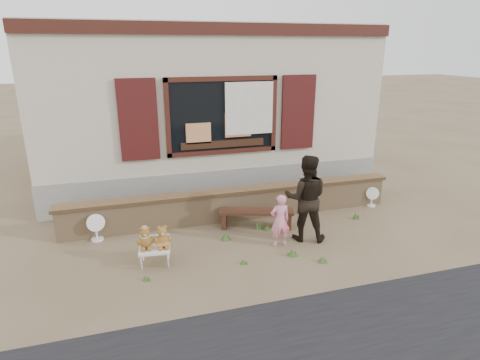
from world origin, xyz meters
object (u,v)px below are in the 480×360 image
object	(u,v)px
adult	(306,198)
teddy_bear_left	(145,237)
folding_chair	(155,249)
bench	(256,215)
child	(280,221)
teddy_bear_right	(162,236)

from	to	relation	value
adult	teddy_bear_left	bearing A→B (deg)	26.20
folding_chair	teddy_bear_left	bearing A→B (deg)	-180.00
bench	adult	world-z (taller)	adult
bench	child	distance (m)	0.90
folding_chair	adult	distance (m)	2.87
teddy_bear_left	folding_chair	bearing A→B (deg)	0.00
bench	teddy_bear_right	bearing A→B (deg)	-137.67
child	adult	size ratio (longest dim) A/B	0.61
bench	child	size ratio (longest dim) A/B	1.51
teddy_bear_right	child	world-z (taller)	child
teddy_bear_right	folding_chair	bearing A→B (deg)	180.00
teddy_bear_right	child	distance (m)	2.11
folding_chair	teddy_bear_left	world-z (taller)	teddy_bear_left
teddy_bear_left	teddy_bear_right	distance (m)	0.28
folding_chair	teddy_bear_right	xyz separation A→B (m)	(0.14, -0.02, 0.22)
bench	adult	size ratio (longest dim) A/B	0.92
bench	folding_chair	world-z (taller)	bench
folding_chair	teddy_bear_right	world-z (taller)	teddy_bear_right
child	adult	world-z (taller)	adult
teddy_bear_right	child	size ratio (longest dim) A/B	0.39
teddy_bear_left	child	world-z (taller)	child
folding_chair	child	distance (m)	2.26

